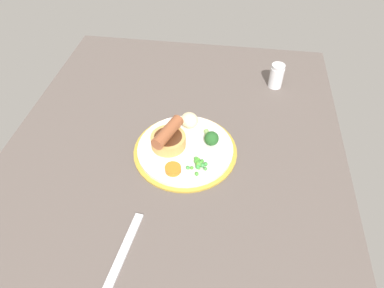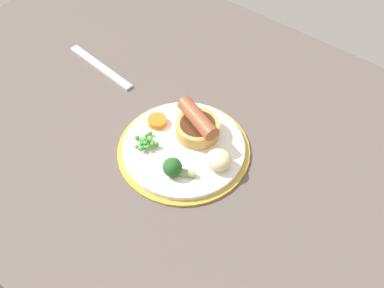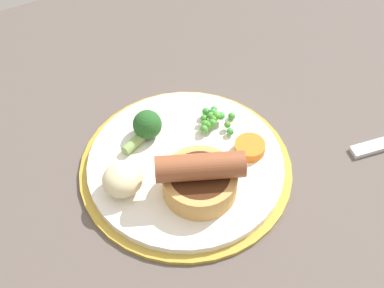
{
  "view_description": "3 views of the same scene",
  "coord_description": "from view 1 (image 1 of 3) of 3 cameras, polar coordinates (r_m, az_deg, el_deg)",
  "views": [
    {
      "loc": [
        47.89,
        12.07,
        61.81
      ],
      "look_at": [
        -5.77,
        4.41,
        5.78
      ],
      "focal_mm": 32.0,
      "sensor_mm": 36.0,
      "label": 1
    },
    {
      "loc": [
        -43.52,
        50.69,
        78.68
      ],
      "look_at": [
        -7.31,
        2.29,
        5.68
      ],
      "focal_mm": 50.0,
      "sensor_mm": 36.0,
      "label": 2
    },
    {
      "loc": [
        -24.32,
        -36.92,
        61.45
      ],
      "look_at": [
        -4.38,
        4.17,
        5.63
      ],
      "focal_mm": 60.0,
      "sensor_mm": 36.0,
      "label": 3
    }
  ],
  "objects": [
    {
      "name": "pea_pile",
      "position": [
        0.74,
        1.08,
        -3.33
      ],
      "size": [
        4.91,
        4.68,
        1.92
      ],
      "color": "#438D3E",
      "rests_on": "dinner_plate"
    },
    {
      "name": "potato_chunk_1",
      "position": [
        0.83,
        -0.45,
        3.99
      ],
      "size": [
        5.77,
        5.6,
        3.44
      ],
      "primitive_type": "ellipsoid",
      "rotation": [
        0.0,
        0.0,
        5.08
      ],
      "color": "beige",
      "rests_on": "dinner_plate"
    },
    {
      "name": "fork",
      "position": [
        0.66,
        -11.63,
        -17.8
      ],
      "size": [
        18.06,
        3.79,
        0.6
      ],
      "primitive_type": "cube",
      "rotation": [
        0.0,
        0.0,
        -0.12
      ],
      "color": "silver",
      "rests_on": "dining_table"
    },
    {
      "name": "broccoli_floret_near",
      "position": [
        0.79,
        3.22,
        1.0
      ],
      "size": [
        5.51,
        3.91,
        3.38
      ],
      "rotation": [
        0.0,
        0.0,
        0.44
      ],
      "color": "#235623",
      "rests_on": "dinner_plate"
    },
    {
      "name": "carrot_slice_0",
      "position": [
        0.74,
        -3.18,
        -4.19
      ],
      "size": [
        4.69,
        4.69,
        1.19
      ],
      "primitive_type": "cylinder",
      "rotation": [
        0.0,
        0.0,
        4.25
      ],
      "color": "orange",
      "rests_on": "dinner_plate"
    },
    {
      "name": "dining_table",
      "position": [
        0.78,
        -3.83,
        -4.89
      ],
      "size": [
        110.0,
        80.0,
        3.0
      ],
      "primitive_type": "cube",
      "color": "#564C47",
      "rests_on": "ground"
    },
    {
      "name": "sausage_pudding",
      "position": [
        0.78,
        -4.0,
        0.98
      ],
      "size": [
        9.77,
        8.08,
        5.63
      ],
      "rotation": [
        0.0,
        0.0,
        2.77
      ],
      "color": "tan",
      "rests_on": "dinner_plate"
    },
    {
      "name": "salt_shaker",
      "position": [
        1.0,
        13.9,
        10.97
      ],
      "size": [
        3.86,
        3.86,
        6.98
      ],
      "color": "silver",
      "rests_on": "dining_table"
    },
    {
      "name": "dinner_plate",
      "position": [
        0.8,
        -1.12,
        -0.97
      ],
      "size": [
        24.13,
        24.13,
        1.4
      ],
      "color": "#B79333",
      "rests_on": "dining_table"
    }
  ]
}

